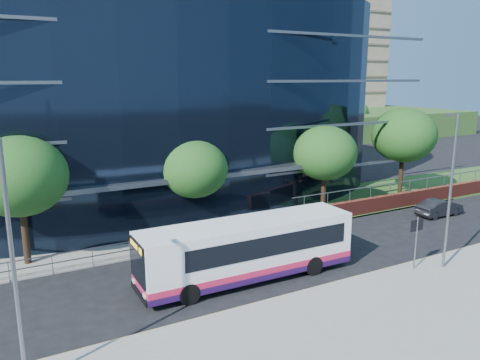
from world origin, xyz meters
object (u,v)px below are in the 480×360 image
streetlight_east (450,187)px  tree_far_b (194,169)px  tree_far_a (19,176)px  city_bus (250,249)px  parked_car (439,208)px  street_sign (416,232)px  tree_dist_e (282,114)px  tree_dist_f (356,112)px  tree_far_d (404,135)px  tree_far_c (325,153)px  streetlight_west (13,260)px

streetlight_east → tree_far_b: bearing=127.6°
tree_far_a → city_bus: tree_far_a is taller
tree_far_a → parked_car: bearing=-9.4°
parked_car → city_bus: bearing=98.9°
street_sign → tree_dist_e: bearing=64.9°
tree_dist_f → tree_far_d: bearing=-126.9°
tree_far_c → streetlight_east: streetlight_east is taller
street_sign → tree_far_d: bearing=45.2°
streetlight_east → city_bus: streetlight_east is taller
streetlight_west → parked_car: bearing=13.4°
street_sign → tree_dist_f: 56.25m
tree_far_b → tree_far_a: bearing=-177.1°
tree_far_d → streetlight_east: size_ratio=0.93×
tree_far_a → tree_dist_f: 62.44m
tree_dist_f → parked_car: 45.73m
tree_dist_e → tree_dist_f: 16.13m
tree_far_b → streetlight_west: bearing=-133.3°
tree_far_b → parked_car: bearing=-16.3°
street_sign → city_bus: size_ratio=0.25×
tree_dist_f → streetlight_east: streetlight_east is taller
tree_dist_f → tree_far_b: bearing=-142.9°
tree_far_d → streetlight_west: bearing=-157.9°
street_sign → tree_far_c: (2.50, 10.59, 2.39)m
tree_far_b → parked_car: 18.15m
tree_far_b → tree_far_d: tree_far_d is taller
tree_dist_f → streetlight_west: 69.77m
streetlight_east → city_bus: size_ratio=0.72×
street_sign → streetlight_west: streetlight_west is taller
tree_far_a → tree_far_b: size_ratio=1.15×
tree_far_c → parked_car: tree_far_c is taller
tree_far_a → parked_car: size_ratio=1.86×
tree_far_d → streetlight_east: 15.77m
street_sign → streetlight_east: 2.80m
street_sign → tree_dist_f: size_ratio=0.46×
parked_car → tree_far_c: bearing=57.4°
streetlight_west → tree_dist_f: bearing=39.3°
streetlight_east → parked_car: (8.08, 6.67, -3.82)m
streetlight_east → tree_dist_f: bearing=52.4°
tree_far_c → city_bus: (-10.43, -7.27, -2.95)m
tree_far_b → tree_far_c: tree_far_c is taller
tree_far_a → tree_dist_e: bearing=40.0°
city_bus → parked_car: city_bus is taller
tree_far_b → city_bus: bearing=-93.2°
tree_far_c → parked_car: size_ratio=1.73×
tree_dist_e → tree_far_c: bearing=-118.7°
street_sign → tree_dist_f: (35.50, 43.59, 2.06)m
street_sign → tree_far_c: tree_far_c is taller
tree_far_c → city_bus: size_ratio=0.59×
streetlight_east → city_bus: bearing=157.5°
streetlight_west → city_bus: streetlight_west is taller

